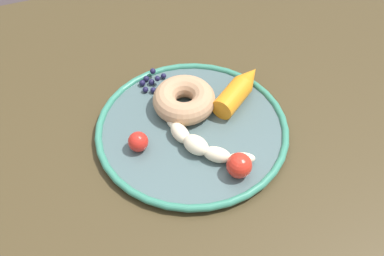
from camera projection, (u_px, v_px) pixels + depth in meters
dining_table at (208, 137)px, 0.87m from camera, size 1.27×0.92×0.70m
plate at (192, 129)px, 0.77m from camera, size 0.32×0.32×0.02m
banana at (199, 142)px, 0.73m from camera, size 0.11×0.16×0.03m
carrot_orange at (239, 89)px, 0.80m from camera, size 0.12×0.11×0.04m
donut at (184, 100)px, 0.79m from camera, size 0.15×0.15×0.04m
blueberry_pile at (153, 82)px, 0.83m from camera, size 0.05×0.05×0.02m
tomato_near at (239, 165)px, 0.69m from camera, size 0.04×0.04×0.04m
tomato_mid at (138, 142)px, 0.73m from camera, size 0.03×0.03×0.03m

